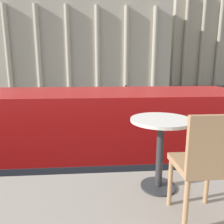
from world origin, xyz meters
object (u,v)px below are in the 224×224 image
object	(u,v)px
traffic_light_mid	(127,98)
plaza_building_left	(85,45)
cafe_dining_table	(161,138)
pedestrian_black	(222,117)
pedestrian_olive	(92,129)
pedestrian_white	(151,101)
cafe_chair_0	(205,162)
traffic_light_near	(101,111)
double_decker_bus	(60,159)
plaza_building_right	(211,37)

from	to	relation	value
traffic_light_mid	plaza_building_left	bearing A→B (deg)	98.81
cafe_dining_table	pedestrian_black	xyz separation A→B (m)	(9.09, 13.68, -3.18)
plaza_building_left	traffic_light_mid	xyz separation A→B (m)	(4.81, -31.02, -7.15)
cafe_dining_table	pedestrian_olive	bearing A→B (deg)	94.41
plaza_building_left	pedestrian_white	distance (m)	28.10
cafe_dining_table	traffic_light_mid	bearing A→B (deg)	82.81
cafe_chair_0	traffic_light_mid	size ratio (longest dim) A/B	0.28
cafe_chair_0	pedestrian_black	world-z (taller)	cafe_chair_0
cafe_chair_0	traffic_light_near	bearing A→B (deg)	85.45
plaza_building_left	pedestrian_black	size ratio (longest dim) A/B	18.84
pedestrian_black	plaza_building_left	bearing A→B (deg)	-103.83
traffic_light_near	cafe_chair_0	bearing A→B (deg)	-87.62
traffic_light_near	pedestrian_white	xyz separation A→B (m)	(5.98, 11.36, -1.34)
double_decker_bus	cafe_dining_table	size ratio (longest dim) A/B	13.76
plaza_building_left	traffic_light_mid	size ratio (longest dim) A/B	10.33
plaza_building_right	traffic_light_mid	distance (m)	51.52
double_decker_bus	plaza_building_left	size ratio (longest dim) A/B	0.30
plaza_building_left	traffic_light_near	xyz separation A→B (m)	(2.45, -36.82, -7.02)
cafe_chair_0	pedestrian_olive	bearing A→B (deg)	88.18
cafe_chair_0	plaza_building_right	world-z (taller)	plaza_building_right
pedestrian_olive	plaza_building_right	bearing A→B (deg)	92.97
cafe_dining_table	pedestrian_black	distance (m)	16.73
double_decker_bus	cafe_chair_0	distance (m)	5.05
cafe_dining_table	pedestrian_white	distance (m)	23.01
double_decker_bus	plaza_building_right	xyz separation A→B (m)	(32.70, 54.02, 10.21)
cafe_chair_0	pedestrian_white	xyz separation A→B (m)	(5.51, 22.58, -3.26)
double_decker_bus	traffic_light_mid	bearing A→B (deg)	69.16
pedestrian_olive	double_decker_bus	bearing A→B (deg)	-58.65
plaza_building_right	traffic_light_near	size ratio (longest dim) A/B	7.55
plaza_building_right	double_decker_bus	bearing A→B (deg)	-121.19
cafe_chair_0	traffic_light_near	world-z (taller)	cafe_chair_0
double_decker_bus	plaza_building_right	world-z (taller)	plaza_building_right
plaza_building_right	pedestrian_black	bearing A→B (deg)	-116.46
plaza_building_left	pedestrian_black	xyz separation A→B (m)	(11.82, -33.83, -8.27)
cafe_dining_table	double_decker_bus	bearing A→B (deg)	113.58
double_decker_bus	traffic_light_mid	xyz separation A→B (m)	(3.73, 12.70, -0.19)
pedestrian_olive	pedestrian_white	size ratio (longest dim) A/B	1.04
cafe_dining_table	cafe_chair_0	world-z (taller)	cafe_chair_0
cafe_chair_0	pedestrian_white	size ratio (longest dim) A/B	0.55
cafe_dining_table	pedestrian_white	size ratio (longest dim) A/B	0.44
cafe_dining_table	traffic_light_near	bearing A→B (deg)	91.51
cafe_dining_table	traffic_light_near	size ratio (longest dim) A/B	0.21
cafe_chair_0	pedestrian_white	bearing A→B (deg)	69.34
cafe_dining_table	plaza_building_left	bearing A→B (deg)	93.28
pedestrian_olive	pedestrian_white	world-z (taller)	pedestrian_olive
plaza_building_left	plaza_building_right	world-z (taller)	plaza_building_right
plaza_building_left	plaza_building_right	distance (m)	35.46
cafe_chair_0	plaza_building_right	bearing A→B (deg)	55.19
cafe_chair_0	traffic_light_near	xyz separation A→B (m)	(-0.47, 11.22, -1.92)
pedestrian_olive	traffic_light_mid	bearing A→B (deg)	98.14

